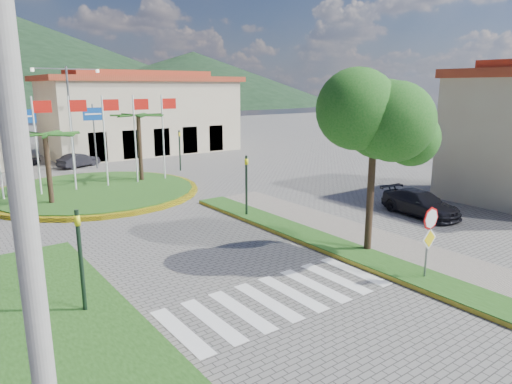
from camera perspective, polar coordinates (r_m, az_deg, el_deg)
ground at (r=12.40m, az=15.12°, el=-19.26°), size 160.00×160.00×0.00m
sidewalk_right at (r=17.88m, az=22.24°, el=-9.16°), size 4.00×28.00×0.15m
verge_right at (r=16.91m, az=20.08°, el=-10.20°), size 1.60×28.00×0.18m
median_left at (r=14.01m, az=-25.20°, el=-15.70°), size 5.00×14.00×0.18m
crosswalk at (r=14.83m, az=2.66°, el=-13.09°), size 8.00×3.00×0.01m
roundabout_island at (r=30.20m, az=-19.44°, el=0.13°), size 12.70×12.70×6.00m
stop_sign at (r=16.40m, az=20.85°, el=-4.65°), size 0.80×0.11×2.65m
deciduous_tree at (r=18.00m, az=14.60°, el=8.30°), size 3.60×3.60×6.80m
utility_pole at (r=6.67m, az=-26.59°, el=-6.17°), size 0.32×0.32×9.00m
traffic_light_left at (r=13.97m, az=-21.12°, el=-7.07°), size 0.15×0.18×3.20m
traffic_light_right at (r=22.88m, az=-1.21°, el=1.46°), size 0.15×0.18×3.20m
traffic_light_far at (r=36.53m, az=-9.53°, el=5.65°), size 0.18×0.15×3.20m
direction_sign_west at (r=37.93m, az=-26.87°, el=7.12°), size 1.60×0.14×5.20m
direction_sign_east at (r=39.09m, az=-19.61°, el=7.90°), size 1.60×0.14×5.20m
street_lamp_centre at (r=37.55m, az=-22.21°, el=8.99°), size 4.80×0.16×8.00m
building_right at (r=48.05m, az=-14.12°, el=9.53°), size 19.08×9.54×8.05m
hill_far_east at (r=161.63m, az=-7.76°, el=13.82°), size 120.00×120.00×18.00m
car_dark_a at (r=43.40m, az=-27.37°, el=3.63°), size 3.31×2.00×1.05m
car_dark_b at (r=40.62m, az=-21.29°, el=3.73°), size 3.70×2.51×1.15m
car_side_right at (r=25.10m, az=19.85°, el=-1.33°), size 2.29×4.57×1.27m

